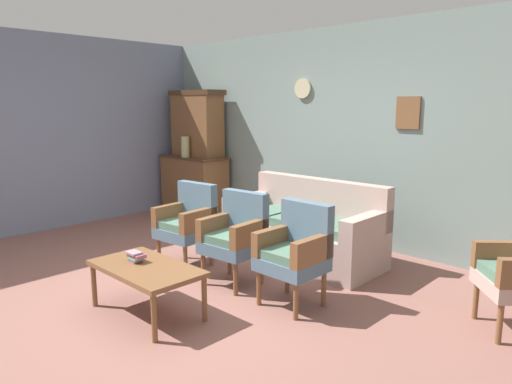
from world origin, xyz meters
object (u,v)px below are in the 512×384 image
(side_cabinet, at_px, (195,185))
(armchair_row_middle, at_px, (235,234))
(floral_couch, at_px, (305,231))
(vase_on_cabinet, at_px, (185,147))
(armchair_near_cabinet, at_px, (295,250))
(coffee_table, at_px, (146,271))
(book_stack_on_table, at_px, (136,256))
(armchair_by_doorway, at_px, (188,221))

(side_cabinet, distance_m, armchair_row_middle, 3.14)
(armchair_row_middle, bearing_deg, floral_couch, 87.80)
(vase_on_cabinet, distance_m, armchair_near_cabinet, 3.75)
(vase_on_cabinet, bearing_deg, armchair_row_middle, -28.68)
(coffee_table, height_order, book_stack_on_table, book_stack_on_table)
(armchair_by_doorway, xyz_separation_m, coffee_table, (0.73, -1.00, -0.12))
(vase_on_cabinet, height_order, armchair_row_middle, vase_on_cabinet)
(armchair_near_cabinet, bearing_deg, coffee_table, -127.01)
(side_cabinet, bearing_deg, armchair_near_cabinet, -25.26)
(vase_on_cabinet, xyz_separation_m, armchair_near_cabinet, (3.41, -1.44, -0.59))
(armchair_near_cabinet, height_order, coffee_table, armchair_near_cabinet)
(floral_couch, bearing_deg, book_stack_on_table, -96.20)
(vase_on_cabinet, distance_m, book_stack_on_table, 3.56)
(floral_couch, xyz_separation_m, armchair_row_middle, (-0.04, -1.04, 0.17))
(floral_couch, relative_size, armchair_near_cabinet, 2.00)
(floral_couch, distance_m, coffee_table, 2.04)
(side_cabinet, xyz_separation_m, armchair_near_cabinet, (3.43, -1.62, 0.03))
(armchair_row_middle, distance_m, coffee_table, 1.01)
(vase_on_cabinet, height_order, book_stack_on_table, vase_on_cabinet)
(book_stack_on_table, bearing_deg, side_cabinet, 133.54)
(armchair_near_cabinet, distance_m, book_stack_on_table, 1.37)
(armchair_near_cabinet, xyz_separation_m, coffee_table, (-0.77, -1.02, -0.12))
(floral_couch, distance_m, armchair_near_cabinet, 1.25)
(floral_couch, distance_m, armchair_row_middle, 1.05)
(armchair_by_doorway, bearing_deg, book_stack_on_table, -60.25)
(book_stack_on_table, bearing_deg, vase_on_cabinet, 135.35)
(armchair_row_middle, xyz_separation_m, book_stack_on_table, (-0.18, -1.00, -0.03))
(side_cabinet, xyz_separation_m, armchair_row_middle, (2.68, -1.63, 0.03))
(coffee_table, bearing_deg, floral_couch, 88.17)
(floral_couch, bearing_deg, armchair_row_middle, -92.20)
(floral_couch, bearing_deg, coffee_table, -91.83)
(armchair_by_doorway, bearing_deg, armchair_near_cabinet, 0.68)
(vase_on_cabinet, height_order, coffee_table, vase_on_cabinet)
(armchair_by_doorway, xyz_separation_m, armchair_near_cabinet, (1.49, 0.02, 0.00))
(side_cabinet, relative_size, armchair_near_cabinet, 1.28)
(armchair_by_doorway, bearing_deg, armchair_row_middle, 0.01)
(side_cabinet, height_order, vase_on_cabinet, vase_on_cabinet)
(side_cabinet, relative_size, floral_couch, 0.64)
(side_cabinet, xyz_separation_m, floral_couch, (2.72, -0.60, -0.14))
(armchair_row_middle, height_order, book_stack_on_table, armchair_row_middle)
(armchair_by_doorway, xyz_separation_m, armchair_row_middle, (0.75, 0.00, 0.00))
(armchair_by_doorway, bearing_deg, floral_couch, 52.67)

